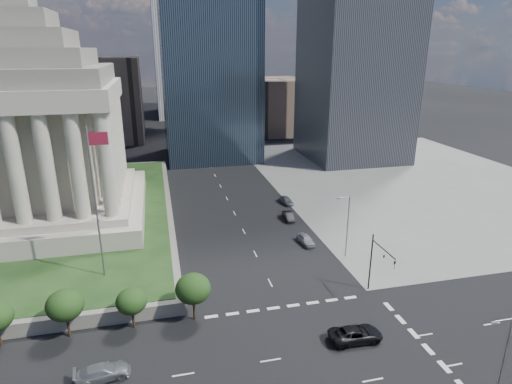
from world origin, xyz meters
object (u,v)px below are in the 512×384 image
object	(u,v)px
street_lamp_south	(502,360)
parked_sedan_near	(306,240)
flagpole	(96,196)
pickup_truck	(356,334)
war_memorial	(29,108)
traffic_signal_ne	(378,260)
parked_sedan_mid	(288,216)
street_lamp_north	(347,223)
suv_grey	(102,372)
parked_sedan_far	(286,200)

from	to	relation	value
street_lamp_south	parked_sedan_near	world-z (taller)	street_lamp_south
flagpole	street_lamp_south	bearing A→B (deg)	-40.47
street_lamp_south	pickup_truck	distance (m)	14.80
war_memorial	flagpole	bearing A→B (deg)	-63.11
war_memorial	pickup_truck	distance (m)	61.59
traffic_signal_ne	street_lamp_south	size ratio (longest dim) A/B	0.80
flagpole	parked_sedan_mid	bearing A→B (deg)	29.11
flagpole	pickup_truck	world-z (taller)	flagpole
street_lamp_north	suv_grey	distance (m)	39.14
parked_sedan_far	parked_sedan_mid	bearing A→B (deg)	-112.75
suv_grey	flagpole	bearing A→B (deg)	-5.70
war_memorial	pickup_truck	xyz separation A→B (m)	(39.98, -42.09, -20.57)
flagpole	parked_sedan_mid	size ratio (longest dim) A/B	4.52
parked_sedan_far	suv_grey	bearing A→B (deg)	-134.82
street_lamp_south	pickup_truck	size ratio (longest dim) A/B	1.67
parked_sedan_near	pickup_truck	bearing A→B (deg)	-101.96
pickup_truck	parked_sedan_mid	world-z (taller)	pickup_truck
war_memorial	traffic_signal_ne	world-z (taller)	war_memorial
parked_sedan_far	pickup_truck	bearing A→B (deg)	-105.54
parked_sedan_mid	parked_sedan_far	xyz separation A→B (m)	(2.18, 8.52, 0.04)
war_memorial	parked_sedan_mid	size ratio (longest dim) A/B	8.82
flagpole	parked_sedan_far	world-z (taller)	flagpole
flagpole	parked_sedan_near	bearing A→B (deg)	12.19
suv_grey	parked_sedan_far	size ratio (longest dim) A/B	1.18
traffic_signal_ne	parked_sedan_mid	size ratio (longest dim) A/B	1.81
flagpole	parked_sedan_near	world-z (taller)	flagpole
traffic_signal_ne	war_memorial	bearing A→B (deg)	143.58
street_lamp_south	suv_grey	xyz separation A→B (m)	(-34.02, 12.26, -4.89)
street_lamp_south	parked_sedan_mid	world-z (taller)	street_lamp_south
parked_sedan_far	war_memorial	bearing A→B (deg)	173.96
traffic_signal_ne	suv_grey	size ratio (longest dim) A/B	1.50
street_lamp_north	parked_sedan_near	size ratio (longest dim) A/B	2.22
parked_sedan_near	parked_sedan_far	size ratio (longest dim) A/B	0.99
street_lamp_north	suv_grey	bearing A→B (deg)	-151.15
flagpole	parked_sedan_mid	xyz separation A→B (m)	(31.15, 17.34, -12.39)
street_lamp_south	street_lamp_north	bearing A→B (deg)	90.00
war_memorial	street_lamp_north	size ratio (longest dim) A/B	3.90
war_memorial	pickup_truck	bearing A→B (deg)	-46.47
war_memorial	suv_grey	world-z (taller)	war_memorial
street_lamp_south	pickup_truck	xyz separation A→B (m)	(-7.35, 11.91, -4.83)
parked_sedan_near	parked_sedan_mid	world-z (taller)	parked_sedan_near
war_memorial	traffic_signal_ne	bearing A→B (deg)	-36.42
street_lamp_south	parked_sedan_mid	distance (m)	47.77
street_lamp_south	pickup_truck	bearing A→B (deg)	121.68
suv_grey	parked_sedan_far	world-z (taller)	suv_grey
suv_grey	parked_sedan_near	world-z (taller)	suv_grey
suv_grey	street_lamp_north	bearing A→B (deg)	-70.53
street_lamp_south	suv_grey	world-z (taller)	street_lamp_south
traffic_signal_ne	parked_sedan_mid	xyz separation A→B (m)	(-3.18, 27.65, -4.52)
war_memorial	street_lamp_south	distance (m)	73.51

